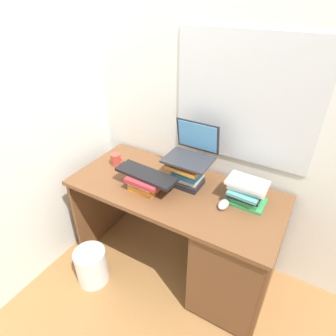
# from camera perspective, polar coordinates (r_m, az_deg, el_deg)

# --- Properties ---
(ground_plane) EXTENTS (6.00, 6.00, 0.00)m
(ground_plane) POSITION_cam_1_polar(r_m,az_deg,el_deg) (2.44, 1.13, -18.30)
(ground_plane) COLOR olive
(wall_back) EXTENTS (6.00, 0.06, 2.60)m
(wall_back) POSITION_cam_1_polar(r_m,az_deg,el_deg) (1.96, 7.12, 14.82)
(wall_back) COLOR silver
(wall_back) RESTS_ON ground
(wall_left) EXTENTS (0.05, 6.00, 2.60)m
(wall_left) POSITION_cam_1_polar(r_m,az_deg,el_deg) (2.18, -19.55, 15.08)
(wall_left) COLOR silver
(wall_left) RESTS_ON ground
(desk) EXTENTS (1.43, 0.65, 0.74)m
(desk) POSITION_cam_1_polar(r_m,az_deg,el_deg) (2.02, 10.29, -15.27)
(desk) COLOR brown
(desk) RESTS_ON ground
(book_stack_tall) EXTENTS (0.24, 0.20, 0.18)m
(book_stack_tall) POSITION_cam_1_polar(r_m,az_deg,el_deg) (1.91, 3.78, -0.91)
(book_stack_tall) COLOR black
(book_stack_tall) RESTS_ON desk
(book_stack_keyboard_riser) EXTENTS (0.23, 0.20, 0.10)m
(book_stack_keyboard_riser) POSITION_cam_1_polar(r_m,az_deg,el_deg) (1.89, -4.39, -2.76)
(book_stack_keyboard_riser) COLOR orange
(book_stack_keyboard_riser) RESTS_ON desk
(book_stack_side) EXTENTS (0.25, 0.20, 0.15)m
(book_stack_side) POSITION_cam_1_polar(r_m,az_deg,el_deg) (1.83, 15.41, -4.52)
(book_stack_side) COLOR #338C4C
(book_stack_side) RESTS_ON desk
(laptop) EXTENTS (0.30, 0.27, 0.23)m
(laptop) POSITION_cam_1_polar(r_m,az_deg,el_deg) (1.88, 4.82, 3.61)
(laptop) COLOR #2D2D33
(laptop) RESTS_ON book_stack_tall
(keyboard) EXTENTS (0.43, 0.17, 0.02)m
(keyboard) POSITION_cam_1_polar(r_m,az_deg,el_deg) (1.87, -4.39, -1.28)
(keyboard) COLOR black
(keyboard) RESTS_ON book_stack_keyboard_riser
(computer_mouse) EXTENTS (0.06, 0.10, 0.04)m
(computer_mouse) POSITION_cam_1_polar(r_m,az_deg,el_deg) (1.79, 10.97, -7.11)
(computer_mouse) COLOR #A5A8AD
(computer_mouse) RESTS_ON desk
(mug) EXTENTS (0.11, 0.07, 0.09)m
(mug) POSITION_cam_1_polar(r_m,az_deg,el_deg) (2.18, -10.28, 1.71)
(mug) COLOR #B23F33
(mug) RESTS_ON desk
(wastebasket) EXTENTS (0.23, 0.23, 0.29)m
(wastebasket) POSITION_cam_1_polar(r_m,az_deg,el_deg) (2.30, -14.94, -18.28)
(wastebasket) COLOR silver
(wastebasket) RESTS_ON ground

